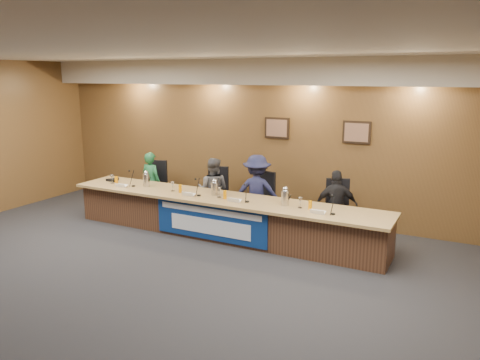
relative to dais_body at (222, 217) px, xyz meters
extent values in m
plane|color=black|center=(0.00, -2.40, -0.35)|extent=(10.00, 10.00, 0.00)
cube|color=silver|center=(0.00, -2.40, 2.85)|extent=(10.00, 8.00, 0.04)
cube|color=brown|center=(0.00, 1.60, 1.25)|extent=(10.00, 0.04, 3.20)
cube|color=beige|center=(0.00, 1.35, 2.60)|extent=(10.00, 0.50, 0.50)
cube|color=#492C1B|center=(0.00, 0.00, 0.00)|extent=(6.00, 0.80, 0.70)
cube|color=#9C7A47|center=(0.00, -0.05, 0.38)|extent=(6.10, 0.95, 0.05)
cube|color=navy|center=(0.00, -0.41, 0.03)|extent=(2.20, 0.02, 0.65)
cube|color=silver|center=(0.00, -0.43, 0.23)|extent=(2.00, 0.01, 0.10)
cube|color=silver|center=(0.00, -0.43, -0.05)|extent=(1.60, 0.01, 0.28)
cube|color=black|center=(0.40, 1.57, 1.50)|extent=(0.52, 0.04, 0.42)
cube|color=black|center=(2.00, 1.57, 1.50)|extent=(0.52, 0.04, 0.42)
imported|color=#1A5830|center=(-2.11, 0.67, 0.30)|extent=(0.50, 0.35, 1.30)
imported|color=#4C4D51|center=(-0.58, 0.67, 0.30)|extent=(0.73, 0.62, 1.30)
imported|color=#191B3C|center=(0.39, 0.67, 0.37)|extent=(1.05, 0.80, 1.44)
imported|color=black|center=(1.92, 0.67, 0.29)|extent=(0.82, 0.59, 1.29)
cube|color=black|center=(-2.11, 0.77, 0.13)|extent=(0.59, 0.59, 0.08)
cube|color=black|center=(-0.58, 0.77, 0.13)|extent=(0.59, 0.59, 0.08)
cube|color=black|center=(0.39, 0.77, 0.13)|extent=(0.58, 0.58, 0.08)
cube|color=black|center=(1.92, 0.77, 0.13)|extent=(0.61, 0.61, 0.08)
cube|color=white|center=(-2.09, -0.31, 0.45)|extent=(0.24, 0.08, 0.10)
cylinder|color=black|center=(-1.91, -0.14, 0.41)|extent=(0.07, 0.07, 0.02)
cylinder|color=orange|center=(-2.37, -0.11, 0.47)|extent=(0.06, 0.06, 0.15)
cylinder|color=silver|center=(-2.47, -0.12, 0.49)|extent=(0.08, 0.08, 0.18)
cube|color=white|center=(-0.55, -0.28, 0.45)|extent=(0.24, 0.08, 0.10)
cylinder|color=black|center=(-0.38, -0.16, 0.41)|extent=(0.07, 0.07, 0.02)
cylinder|color=orange|center=(-0.82, -0.12, 0.47)|extent=(0.06, 0.06, 0.15)
cylinder|color=silver|center=(-1.01, -0.09, 0.49)|extent=(0.08, 0.08, 0.18)
cube|color=white|center=(0.39, -0.27, 0.45)|extent=(0.24, 0.08, 0.10)
cylinder|color=black|center=(0.59, -0.15, 0.41)|extent=(0.07, 0.07, 0.02)
cylinder|color=orange|center=(0.14, -0.13, 0.47)|extent=(0.06, 0.06, 0.15)
cylinder|color=silver|center=(0.00, -0.09, 0.49)|extent=(0.08, 0.08, 0.18)
cube|color=white|center=(1.89, -0.29, 0.45)|extent=(0.24, 0.08, 0.10)
cylinder|color=black|center=(2.12, -0.19, 0.41)|extent=(0.07, 0.07, 0.02)
cylinder|color=orange|center=(1.71, -0.10, 0.47)|extent=(0.06, 0.06, 0.15)
cylinder|color=silver|center=(1.53, -0.07, 0.49)|extent=(0.08, 0.08, 0.18)
cylinder|color=silver|center=(-1.68, -0.02, 0.52)|extent=(0.13, 0.13, 0.25)
cylinder|color=silver|center=(-0.15, 0.02, 0.52)|extent=(0.13, 0.13, 0.23)
cylinder|color=silver|center=(1.25, -0.04, 0.53)|extent=(0.13, 0.13, 0.26)
cylinder|color=black|center=(-2.59, 0.05, 0.43)|extent=(0.32, 0.32, 0.05)
camera|label=1|loc=(4.05, -7.10, 2.53)|focal=35.00mm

